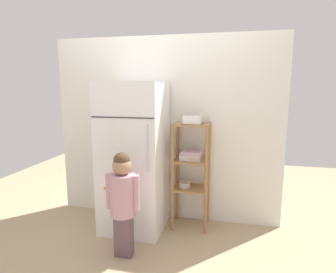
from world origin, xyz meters
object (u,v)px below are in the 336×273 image
object	(u,v)px
refrigerator	(134,157)
child_standing	(123,195)
fruit_bin	(193,120)
pantry_shelf_unit	(191,165)

from	to	relation	value
refrigerator	child_standing	distance (m)	0.59
child_standing	fruit_bin	distance (m)	1.04
refrigerator	child_standing	xyz separation A→B (m)	(0.09, -0.55, -0.20)
pantry_shelf_unit	fruit_bin	world-z (taller)	fruit_bin
pantry_shelf_unit	fruit_bin	xyz separation A→B (m)	(0.02, -0.01, 0.49)
refrigerator	pantry_shelf_unit	bearing A→B (deg)	14.35
pantry_shelf_unit	fruit_bin	bearing A→B (deg)	-25.88
fruit_bin	child_standing	bearing A→B (deg)	-126.77
refrigerator	pantry_shelf_unit	xyz separation A→B (m)	(0.58, 0.15, -0.09)
refrigerator	pantry_shelf_unit	size ratio (longest dim) A/B	1.37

